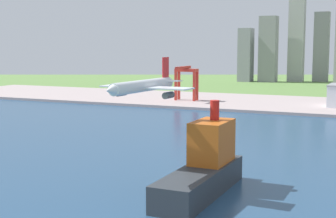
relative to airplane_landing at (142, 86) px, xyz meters
The scene contains 7 objects.
ground_plane 133.48m from the airplane_landing, 81.55° to the left, with size 2400.00×2400.00×0.00m, color #5E8442.
water_bay 79.64m from the airplane_landing, 74.12° to the left, with size 840.00×360.00×0.15m, color navy.
industrial_pier 318.64m from the airplane_landing, 86.62° to the left, with size 840.00×140.00×2.50m, color #A99795.
airplane_landing is the anchor object (origin of this frame).
container_barge 39.41m from the airplane_landing, 32.55° to the left, with size 15.68×59.53×34.44m.
port_crane_red 312.85m from the airplane_landing, 109.41° to the left, with size 22.05×34.45×34.08m.
distant_skyline 641.93m from the airplane_landing, 91.08° to the left, with size 266.19×75.50×157.73m.
Camera 1 is at (66.55, 9.63, 55.94)m, focal length 53.77 mm.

